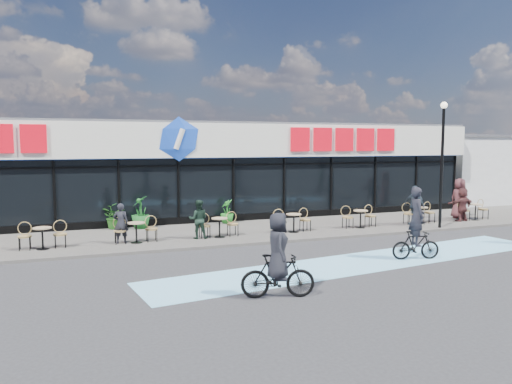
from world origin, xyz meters
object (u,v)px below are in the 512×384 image
patron_left (121,223)px  patron_right (198,219)px  potted_plant_right (227,211)px  pedestrian_c (462,204)px  lamp_post (442,154)px  cyclist_a (416,232)px  pedestrian_b (459,199)px  potted_plant_left (113,216)px  potted_plant_mid (141,212)px  pedestrian_a (414,205)px

patron_left → patron_right: (2.78, -0.10, 0.01)m
potted_plant_right → pedestrian_c: 10.64m
patron_left → lamp_post: bearing=-172.6°
potted_plant_right → cyclist_a: 9.03m
lamp_post → pedestrian_b: bearing=33.9°
potted_plant_right → patron_left: (-4.81, -2.94, 0.19)m
lamp_post → potted_plant_left: lamp_post is taller
potted_plant_right → potted_plant_left: bearing=177.2°
patron_left → potted_plant_left: bearing=-76.3°
potted_plant_mid → patron_left: patron_left is taller
pedestrian_b → potted_plant_right: bearing=65.6°
potted_plant_mid → patron_right: size_ratio=0.94×
potted_plant_mid → pedestrian_c: size_ratio=0.88×
potted_plant_mid → cyclist_a: size_ratio=0.60×
lamp_post → cyclist_a: 6.44m
patron_left → patron_right: size_ratio=0.99×
lamp_post → patron_right: (-10.07, 1.16, -2.37)m
potted_plant_left → pedestrian_b: (15.48, -2.69, 0.42)m
patron_right → pedestrian_b: size_ratio=0.77×
pedestrian_a → potted_plant_right: bearing=-127.7°
potted_plant_mid → pedestrian_b: (14.38, -2.45, 0.26)m
potted_plant_left → patron_left: size_ratio=0.73×
potted_plant_mid → potted_plant_left: bearing=167.5°
potted_plant_right → pedestrian_b: pedestrian_b is taller
lamp_post → pedestrian_b: (2.59, 1.74, -2.15)m
pedestrian_a → pedestrian_b: (3.15, 0.77, 0.09)m
potted_plant_left → potted_plant_mid: size_ratio=0.76×
pedestrian_c → cyclist_a: bearing=32.9°
potted_plant_right → patron_right: 3.66m
patron_right → pedestrian_c: 12.19m
pedestrian_b → cyclist_a: cyclist_a is taller
pedestrian_a → pedestrian_c: pedestrian_a is taller
lamp_post → pedestrian_b: size_ratio=2.76×
potted_plant_left → potted_plant_right: (4.85, -0.24, 0.01)m
potted_plant_mid → pedestrian_b: pedestrian_b is taller
potted_plant_left → pedestrian_a: bearing=-15.7°
potted_plant_left → pedestrian_c: 15.39m
potted_plant_left → cyclist_a: (8.47, -8.50, 0.27)m
potted_plant_mid → pedestrian_a: size_ratio=0.79×
lamp_post → cyclist_a: (-4.42, -4.08, -2.30)m
patron_left → patron_right: bearing=-169.1°
lamp_post → cyclist_a: lamp_post is taller
patron_right → cyclist_a: (5.65, -5.23, 0.07)m
lamp_post → cyclist_a: bearing=-137.3°
potted_plant_right → pedestrian_a: bearing=-23.3°
pedestrian_a → patron_right: bearing=-105.5°
pedestrian_a → patron_left: bearing=-105.7°
patron_left → cyclist_a: size_ratio=0.63×
lamp_post → potted_plant_left: bearing=161.0°
pedestrian_b → potted_plant_left: bearing=68.8°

